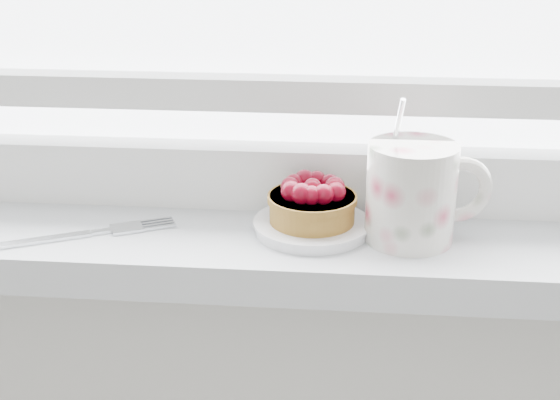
# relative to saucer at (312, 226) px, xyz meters

# --- Properties ---
(saucer) EXTENTS (0.12, 0.12, 0.01)m
(saucer) POSITION_rel_saucer_xyz_m (0.00, 0.00, 0.00)
(saucer) COLOR white
(saucer) RESTS_ON windowsill
(raspberry_tart) EXTENTS (0.09, 0.09, 0.05)m
(raspberry_tart) POSITION_rel_saucer_xyz_m (-0.00, -0.00, 0.03)
(raspberry_tart) COLOR brown
(raspberry_tart) RESTS_ON saucer
(floral_mug) EXTENTS (0.14, 0.11, 0.15)m
(floral_mug) POSITION_rel_saucer_xyz_m (0.10, -0.01, 0.05)
(floral_mug) COLOR silver
(floral_mug) RESTS_ON windowsill
(fork) EXTENTS (0.20, 0.11, 0.00)m
(fork) POSITION_rel_saucer_xyz_m (-0.25, -0.04, -0.00)
(fork) COLOR silver
(fork) RESTS_ON windowsill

